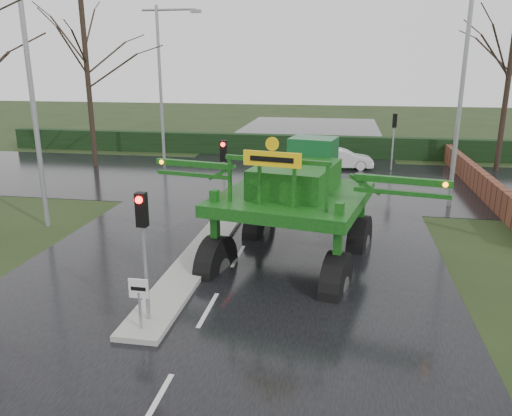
% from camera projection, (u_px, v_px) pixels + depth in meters
% --- Properties ---
extents(ground, '(140.00, 140.00, 0.00)m').
position_uv_depth(ground, '(208.00, 310.00, 13.64)').
color(ground, black).
rests_on(ground, ground).
extents(road_main, '(14.00, 80.00, 0.02)m').
position_uv_depth(road_main, '(265.00, 209.00, 23.10)').
color(road_main, black).
rests_on(road_main, ground).
extents(road_cross, '(80.00, 12.00, 0.02)m').
position_uv_depth(road_cross, '(281.00, 180.00, 28.77)').
color(road_cross, black).
rests_on(road_cross, ground).
extents(median_island, '(1.20, 10.00, 0.16)m').
position_uv_depth(median_island, '(194.00, 263.00, 16.67)').
color(median_island, gray).
rests_on(median_island, ground).
extents(hedge_row, '(44.00, 0.90, 1.50)m').
position_uv_depth(hedge_row, '(295.00, 145.00, 36.13)').
color(hedge_row, black).
rests_on(hedge_row, ground).
extents(brick_wall, '(0.40, 20.00, 1.20)m').
position_uv_depth(brick_wall, '(474.00, 177.00, 26.87)').
color(brick_wall, '#592D1E').
rests_on(brick_wall, ground).
extents(keep_left_sign, '(0.50, 0.07, 1.35)m').
position_uv_depth(keep_left_sign, '(139.00, 296.00, 12.14)').
color(keep_left_sign, gray).
rests_on(keep_left_sign, ground).
extents(traffic_signal_near, '(0.26, 0.33, 3.52)m').
position_uv_depth(traffic_signal_near, '(143.00, 230.00, 12.18)').
color(traffic_signal_near, gray).
rests_on(traffic_signal_near, ground).
extents(traffic_signal_mid, '(0.26, 0.33, 3.52)m').
position_uv_depth(traffic_signal_mid, '(224.00, 163.00, 20.21)').
color(traffic_signal_mid, gray).
rests_on(traffic_signal_mid, ground).
extents(traffic_signal_far, '(0.26, 0.33, 3.52)m').
position_uv_depth(traffic_signal_far, '(394.00, 129.00, 30.76)').
color(traffic_signal_far, gray).
rests_on(traffic_signal_far, ground).
extents(street_light_left_near, '(3.85, 0.30, 10.00)m').
position_uv_depth(street_light_left_near, '(37.00, 77.00, 18.99)').
color(street_light_left_near, gray).
rests_on(street_light_left_near, ground).
extents(street_light_right, '(3.85, 0.30, 10.00)m').
position_uv_depth(street_light_right, '(456.00, 75.00, 21.96)').
color(street_light_right, gray).
rests_on(street_light_right, ground).
extents(street_light_left_far, '(3.85, 0.30, 10.00)m').
position_uv_depth(street_light_left_far, '(164.00, 71.00, 32.23)').
color(street_light_left_far, gray).
rests_on(street_light_left_far, ground).
extents(tree_left_far, '(7.70, 7.70, 13.26)m').
position_uv_depth(tree_left_far, '(85.00, 52.00, 30.73)').
color(tree_left_far, black).
rests_on(tree_left_far, ground).
extents(tree_right_far, '(7.00, 7.00, 12.05)m').
position_uv_depth(tree_right_far, '(511.00, 63.00, 29.53)').
color(tree_right_far, black).
rests_on(tree_right_far, ground).
extents(crop_sprayer, '(9.83, 6.99, 5.58)m').
position_uv_depth(crop_sprayer, '(218.00, 189.00, 15.91)').
color(crop_sprayer, black).
rests_on(crop_sprayer, ground).
extents(white_sedan, '(3.93, 1.73, 1.25)m').
position_uv_depth(white_sedan, '(342.00, 169.00, 31.84)').
color(white_sedan, silver).
rests_on(white_sedan, ground).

